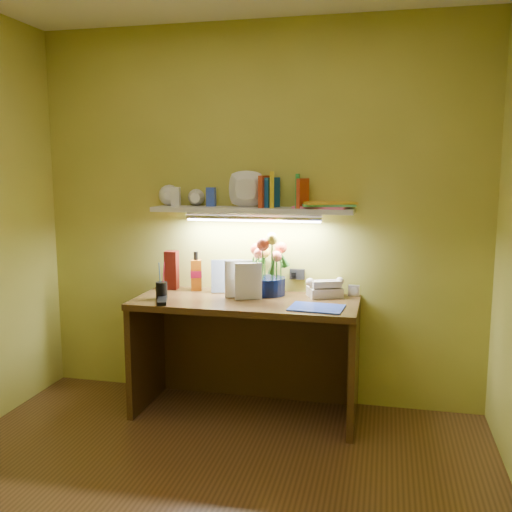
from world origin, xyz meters
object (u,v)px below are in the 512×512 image
(desk, at_px, (246,357))
(flower_bouquet, at_px, (268,265))
(whisky_bottle, at_px, (196,271))
(desk_clock, at_px, (354,291))
(telephone, at_px, (325,287))

(desk, distance_m, flower_bouquet, 0.61)
(flower_bouquet, distance_m, whisky_bottle, 0.50)
(flower_bouquet, height_order, desk_clock, flower_bouquet)
(desk, bearing_deg, desk_clock, 20.86)
(desk_clock, bearing_deg, flower_bouquet, -169.07)
(flower_bouquet, relative_size, telephone, 1.91)
(desk_clock, bearing_deg, telephone, -158.54)
(telephone, bearing_deg, whisky_bottle, 156.96)
(desk, height_order, whisky_bottle, whisky_bottle)
(flower_bouquet, distance_m, desk_clock, 0.58)
(desk_clock, bearing_deg, whisky_bottle, -174.68)
(telephone, relative_size, desk_clock, 2.92)
(desk, distance_m, whisky_bottle, 0.67)
(desk, bearing_deg, flower_bouquet, 57.00)
(flower_bouquet, distance_m, telephone, 0.39)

